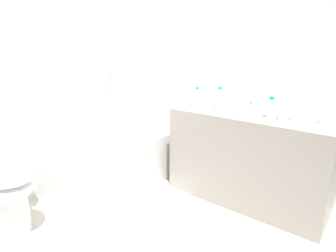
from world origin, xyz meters
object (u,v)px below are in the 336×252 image
Objects in this scene: sink_basin at (243,110)px; water_bottle_2 at (271,108)px; sink_faucet at (250,106)px; water_bottle_0 at (197,98)px; drinking_glass_0 at (297,115)px; bath_mat at (169,194)px; drinking_glass_3 at (211,103)px; water_bottle_1 at (220,99)px; drinking_glass_2 at (283,115)px; toilet at (6,187)px; drinking_glass_1 at (324,119)px; bathtub at (121,156)px.

water_bottle_2 is (-0.06, -0.27, 0.06)m from sink_basin.
water_bottle_0 reaches higher than sink_faucet.
bath_mat is at bearing 111.83° from drinking_glass_0.
water_bottle_1 is at bearing -84.32° from drinking_glass_3.
sink_faucet is 0.38m from drinking_glass_3.
sink_faucet is at bearing 49.58° from water_bottle_2.
toilet is at bearing 135.30° from drinking_glass_2.
drinking_glass_0 is at bearing 102.28° from drinking_glass_1.
drinking_glass_2 is (0.02, -0.10, -0.04)m from water_bottle_2.
drinking_glass_3 reaches higher than drinking_glass_2.
drinking_glass_0 is 1.17× the size of drinking_glass_3.
drinking_glass_0 is (-0.01, -0.47, 0.03)m from sink_basin.
water_bottle_2 is at bearing -97.69° from water_bottle_1.
drinking_glass_1 is (0.04, -0.19, -0.01)m from drinking_glass_0.
bath_mat is at bearing 146.10° from water_bottle_1.
sink_faucet is 1.52× the size of drinking_glass_0.
drinking_glass_2 is (1.59, -1.58, 0.51)m from toilet.
sink_faucet is at bearing 60.07° from drinking_glass_2.
water_bottle_0 is at bearing 95.06° from sink_basin.
water_bottle_0 is 2.29× the size of drinking_glass_3.
drinking_glass_0 is at bearing -68.17° from bath_mat.
drinking_glass_1 is 0.30m from drinking_glass_2.
toilet is at bearing 154.91° from water_bottle_0.
water_bottle_0 is 0.93× the size of water_bottle_1.
drinking_glass_3 is at bearing 88.72° from drinking_glass_0.
toilet is 2.39m from drinking_glass_0.
water_bottle_2 is at bearing 101.61° from drinking_glass_2.
drinking_glass_3 is at bearing 86.65° from drinking_glass_2.
water_bottle_0 is 2.38× the size of drinking_glass_1.
sink_faucet reaches higher than bath_mat.
toilet is 3.76× the size of water_bottle_0.
water_bottle_0 is 0.74m from water_bottle_2.
bathtub is 10.11× the size of sink_faucet.
toilet is 8.62× the size of drinking_glass_3.
drinking_glass_0 is 0.81m from drinking_glass_3.
bathtub is 2.09× the size of toilet.
drinking_glass_0 is at bearing 43.14° from toilet.
drinking_glass_1 reaches higher than sink_basin.
sink_basin is 0.48m from water_bottle_0.
sink_basin is at bearing 92.54° from drinking_glass_1.
toilet is at bearing 151.92° from drinking_glass_3.
drinking_glass_3 reaches higher than sink_faucet.
bath_mat is at bearing 137.64° from sink_faucet.
drinking_glass_2 is at bearing 44.51° from toilet.
bathtub is 8.35× the size of water_bottle_2.
water_bottle_1 reaches higher than drinking_glass_0.
drinking_glass_1 is at bearing -89.08° from water_bottle_1.
drinking_glass_2 is (0.01, -0.83, -0.05)m from water_bottle_0.
water_bottle_0 is at bearing -57.68° from bathtub.
drinking_glass_0 is (1.62, -1.68, 0.52)m from toilet.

